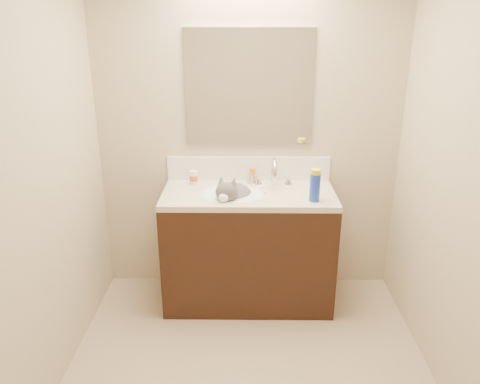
{
  "coord_description": "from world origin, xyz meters",
  "views": [
    {
      "loc": [
        -0.03,
        -2.07,
        2.0
      ],
      "look_at": [
        -0.06,
        0.92,
        0.88
      ],
      "focal_mm": 35.0,
      "sensor_mm": 36.0,
      "label": 1
    }
  ],
  "objects_px": {
    "pill_bottle": "(194,177)",
    "cat": "(232,198)",
    "faucet": "(274,174)",
    "spray_can": "(315,188)",
    "vanity_cabinet": "(248,250)",
    "silver_jar": "(251,179)",
    "basin": "(231,203)",
    "amber_bottle": "(252,175)"
  },
  "relations": [
    {
      "from": "vanity_cabinet",
      "to": "amber_bottle",
      "type": "xyz_separation_m",
      "value": [
        0.03,
        0.22,
        0.5
      ]
    },
    {
      "from": "cat",
      "to": "pill_bottle",
      "type": "xyz_separation_m",
      "value": [
        -0.29,
        0.19,
        0.08
      ]
    },
    {
      "from": "amber_bottle",
      "to": "pill_bottle",
      "type": "bearing_deg",
      "value": -173.45
    },
    {
      "from": "vanity_cabinet",
      "to": "cat",
      "type": "relative_size",
      "value": 2.82
    },
    {
      "from": "vanity_cabinet",
      "to": "silver_jar",
      "type": "distance_m",
      "value": 0.52
    },
    {
      "from": "basin",
      "to": "silver_jar",
      "type": "distance_m",
      "value": 0.28
    },
    {
      "from": "silver_jar",
      "to": "spray_can",
      "type": "xyz_separation_m",
      "value": [
        0.41,
        -0.35,
        0.06
      ]
    },
    {
      "from": "cat",
      "to": "silver_jar",
      "type": "height_order",
      "value": "cat"
    },
    {
      "from": "vanity_cabinet",
      "to": "basin",
      "type": "height_order",
      "value": "basin"
    },
    {
      "from": "basin",
      "to": "pill_bottle",
      "type": "height_order",
      "value": "pill_bottle"
    },
    {
      "from": "spray_can",
      "to": "silver_jar",
      "type": "bearing_deg",
      "value": 139.53
    },
    {
      "from": "basin",
      "to": "amber_bottle",
      "type": "relative_size",
      "value": 4.28
    },
    {
      "from": "pill_bottle",
      "to": "cat",
      "type": "bearing_deg",
      "value": -33.84
    },
    {
      "from": "faucet",
      "to": "pill_bottle",
      "type": "relative_size",
      "value": 2.84
    },
    {
      "from": "faucet",
      "to": "silver_jar",
      "type": "xyz_separation_m",
      "value": [
        -0.16,
        0.06,
        -0.05
      ]
    },
    {
      "from": "cat",
      "to": "silver_jar",
      "type": "distance_m",
      "value": 0.26
    },
    {
      "from": "basin",
      "to": "faucet",
      "type": "height_order",
      "value": "faucet"
    },
    {
      "from": "faucet",
      "to": "cat",
      "type": "xyz_separation_m",
      "value": [
        -0.29,
        -0.16,
        -0.12
      ]
    },
    {
      "from": "vanity_cabinet",
      "to": "cat",
      "type": "height_order",
      "value": "cat"
    },
    {
      "from": "vanity_cabinet",
      "to": "cat",
      "type": "distance_m",
      "value": 0.43
    },
    {
      "from": "silver_jar",
      "to": "cat",
      "type": "bearing_deg",
      "value": -120.92
    },
    {
      "from": "faucet",
      "to": "amber_bottle",
      "type": "relative_size",
      "value": 2.66
    },
    {
      "from": "basin",
      "to": "pill_bottle",
      "type": "bearing_deg",
      "value": 144.37
    },
    {
      "from": "cat",
      "to": "silver_jar",
      "type": "relative_size",
      "value": 6.7
    },
    {
      "from": "silver_jar",
      "to": "amber_bottle",
      "type": "relative_size",
      "value": 0.6
    },
    {
      "from": "silver_jar",
      "to": "basin",
      "type": "bearing_deg",
      "value": -121.38
    },
    {
      "from": "silver_jar",
      "to": "amber_bottle",
      "type": "xyz_separation_m",
      "value": [
        0.01,
        0.02,
        0.02
      ]
    },
    {
      "from": "amber_bottle",
      "to": "faucet",
      "type": "bearing_deg",
      "value": -28.66
    },
    {
      "from": "faucet",
      "to": "cat",
      "type": "height_order",
      "value": "faucet"
    },
    {
      "from": "faucet",
      "to": "amber_bottle",
      "type": "xyz_separation_m",
      "value": [
        -0.15,
        0.08,
        -0.03
      ]
    },
    {
      "from": "pill_bottle",
      "to": "amber_bottle",
      "type": "relative_size",
      "value": 0.94
    },
    {
      "from": "cat",
      "to": "amber_bottle",
      "type": "distance_m",
      "value": 0.29
    },
    {
      "from": "spray_can",
      "to": "cat",
      "type": "bearing_deg",
      "value": 166.03
    },
    {
      "from": "silver_jar",
      "to": "vanity_cabinet",
      "type": "bearing_deg",
      "value": -95.21
    },
    {
      "from": "vanity_cabinet",
      "to": "silver_jar",
      "type": "xyz_separation_m",
      "value": [
        0.02,
        0.2,
        0.48
      ]
    },
    {
      "from": "faucet",
      "to": "spray_can",
      "type": "distance_m",
      "value": 0.39
    },
    {
      "from": "pill_bottle",
      "to": "basin",
      "type": "bearing_deg",
      "value": -35.63
    },
    {
      "from": "amber_bottle",
      "to": "vanity_cabinet",
      "type": "bearing_deg",
      "value": -97.45
    },
    {
      "from": "vanity_cabinet",
      "to": "faucet",
      "type": "xyz_separation_m",
      "value": [
        0.18,
        0.14,
        0.54
      ]
    },
    {
      "from": "vanity_cabinet",
      "to": "amber_bottle",
      "type": "height_order",
      "value": "amber_bottle"
    },
    {
      "from": "faucet",
      "to": "spray_can",
      "type": "xyz_separation_m",
      "value": [
        0.25,
        -0.29,
        0.01
      ]
    },
    {
      "from": "basin",
      "to": "cat",
      "type": "height_order",
      "value": "cat"
    }
  ]
}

